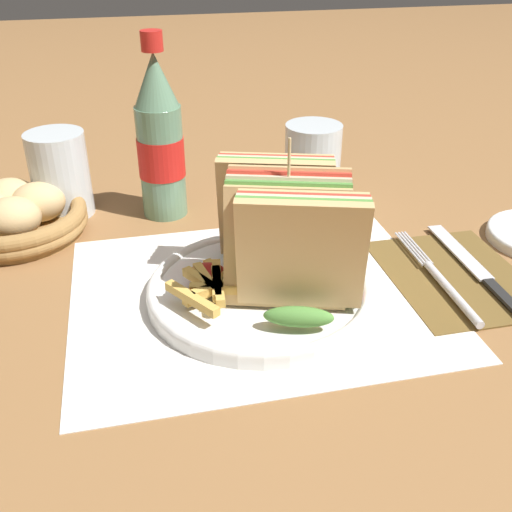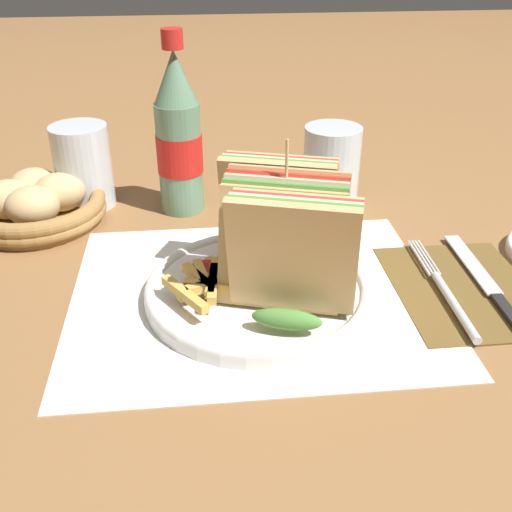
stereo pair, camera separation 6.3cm
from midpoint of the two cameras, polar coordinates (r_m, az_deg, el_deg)
ground_plane at (r=0.64m, az=-3.86°, el=-4.22°), size 4.00×4.00×0.00m
placemat at (r=0.64m, az=-2.81°, el=-3.74°), size 0.39×0.32×0.00m
plate_main at (r=0.63m, az=-2.48°, el=-3.31°), size 0.24×0.24×0.02m
club_sandwich at (r=0.60m, az=-0.03°, el=2.22°), size 0.14×0.21×0.16m
fries_pile at (r=0.61m, az=-7.01°, el=-2.88°), size 0.10×0.11×0.02m
ketchup_blob at (r=0.64m, az=-7.56°, el=-1.57°), size 0.04×0.03×0.01m
napkin at (r=0.70m, az=16.07°, el=-1.88°), size 0.15×0.19×0.00m
fork at (r=0.67m, az=14.86°, el=-2.53°), size 0.02×0.20×0.01m
knife at (r=0.71m, az=18.08°, el=-1.46°), size 0.02×0.22×0.00m
coke_bottle_near at (r=0.79m, az=-11.44°, el=10.63°), size 0.06×0.06×0.24m
glass_near at (r=0.83m, az=3.16°, el=8.09°), size 0.08×0.08×0.11m
glass_far at (r=0.85m, az=-20.15°, el=6.77°), size 0.08×0.08×0.11m
bread_basket at (r=0.82m, az=-24.11°, el=3.41°), size 0.18×0.18×0.06m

